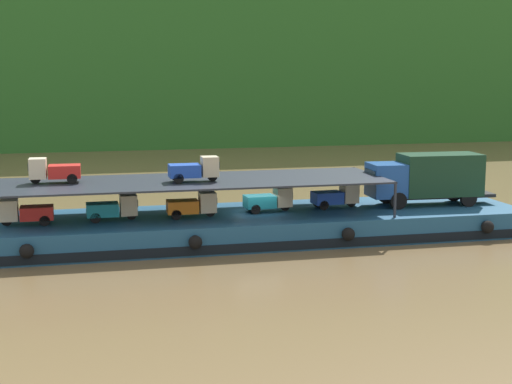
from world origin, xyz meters
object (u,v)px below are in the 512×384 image
covered_lorry (427,177)px  mini_truck_lower_bow (336,196)px  cargo_barge (256,226)px  mini_truck_lower_aft (113,208)px  mini_truck_lower_stern (26,212)px  mini_truck_upper_stern (54,171)px  mini_truck_lower_mid (193,205)px  mini_truck_lower_fore (269,200)px  mini_truck_upper_mid (195,169)px

covered_lorry → mini_truck_lower_bow: size_ratio=2.85×
cargo_barge → mini_truck_lower_aft: (-8.11, -0.38, 1.44)m
covered_lorry → mini_truck_lower_aft: 18.77m
covered_lorry → mini_truck_lower_aft: size_ratio=2.88×
covered_lorry → mini_truck_lower_aft: bearing=-178.6°
mini_truck_lower_stern → mini_truck_lower_aft: 4.54m
mini_truck_lower_bow → mini_truck_upper_stern: mini_truck_upper_stern is taller
mini_truck_lower_stern → covered_lorry: bearing=1.5°
mini_truck_lower_mid → mini_truck_lower_fore: size_ratio=0.99×
mini_truck_lower_bow → mini_truck_upper_stern: (-16.13, 0.26, 2.00)m
mini_truck_lower_fore → mini_truck_upper_mid: mini_truck_upper_mid is taller
mini_truck_lower_fore → mini_truck_upper_mid: bearing=-171.1°
covered_lorry → mini_truck_lower_stern: covered_lorry is taller
mini_truck_lower_stern → mini_truck_lower_mid: same height
mini_truck_lower_fore → mini_truck_upper_stern: size_ratio=1.01×
mini_truck_lower_mid → mini_truck_lower_fore: 4.59m
mini_truck_lower_fore → mini_truck_lower_stern: bearing=-177.1°
mini_truck_lower_mid → mini_truck_lower_stern: bearing=-180.0°
mini_truck_lower_bow → mini_truck_upper_mid: bearing=-173.2°
mini_truck_lower_mid → mini_truck_upper_stern: (-7.38, 1.26, 2.00)m
cargo_barge → mini_truck_lower_mid: 4.07m
cargo_barge → mini_truck_lower_stern: mini_truck_lower_stern is taller
covered_lorry → mini_truck_lower_bow: 5.76m
mini_truck_lower_bow → mini_truck_upper_stern: bearing=179.1°
cargo_barge → mini_truck_lower_mid: size_ratio=11.32×
covered_lorry → mini_truck_lower_fore: (-9.85, 0.08, -1.00)m
mini_truck_upper_stern → covered_lorry: bearing=-1.8°
mini_truck_upper_stern → mini_truck_upper_mid: size_ratio=1.01×
covered_lorry → mini_truck_upper_mid: 14.30m
mini_truck_lower_stern → mini_truck_lower_aft: bearing=1.9°
mini_truck_lower_bow → cargo_barge: bearing=-174.6°
mini_truck_lower_fore → mini_truck_lower_bow: size_ratio=1.00×
cargo_barge → mini_truck_upper_stern: (-11.16, 0.73, 3.44)m
mini_truck_lower_mid → mini_truck_lower_bow: bearing=6.5°
mini_truck_lower_stern → mini_truck_upper_mid: (9.01, -0.02, 2.00)m
mini_truck_lower_bow → mini_truck_upper_mid: size_ratio=1.01×
mini_truck_lower_mid → mini_truck_upper_mid: (0.14, -0.03, 2.00)m
cargo_barge → mini_truck_upper_mid: (-3.63, -0.55, 3.44)m
covered_lorry → mini_truck_lower_mid: size_ratio=2.88×
covered_lorry → cargo_barge: bearing=-179.7°
cargo_barge → mini_truck_lower_fore: (0.77, 0.14, 1.44)m
mini_truck_upper_stern → mini_truck_upper_mid: bearing=-9.7°
mini_truck_lower_aft → mini_truck_lower_bow: 13.11m
covered_lorry → mini_truck_lower_bow: covered_lorry is taller
cargo_barge → covered_lorry: (10.62, 0.06, 2.45)m
cargo_barge → mini_truck_lower_mid: mini_truck_lower_mid is taller
mini_truck_lower_mid → mini_truck_upper_stern: bearing=170.3°
mini_truck_lower_mid → covered_lorry: bearing=2.3°
mini_truck_lower_aft → mini_truck_upper_mid: bearing=-2.2°
mini_truck_lower_stern → mini_truck_lower_bow: same height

